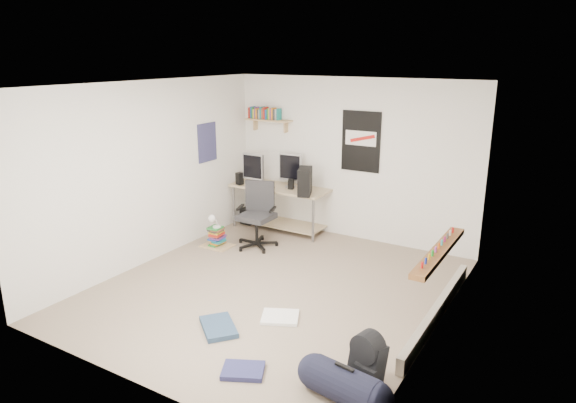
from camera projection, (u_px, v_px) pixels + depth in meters
The scene contains 26 objects.
floor at pixel (274, 289), 6.43m from camera, with size 4.00×4.50×0.01m, color gray.
ceiling at pixel (272, 84), 5.73m from camera, with size 4.00×4.50×0.01m, color white.
back_wall at pixel (352, 160), 7.93m from camera, with size 4.00×0.01×2.50m, color silver.
left_wall at pixel (151, 173), 7.07m from camera, with size 0.01×4.50×2.50m, color silver.
right_wall at pixel (444, 220), 5.09m from camera, with size 0.01×4.50×2.50m, color silver.
desk at pixel (281, 208), 8.53m from camera, with size 1.64×0.72×0.75m, color tan.
monitor_left at pixel (253, 173), 8.34m from camera, with size 0.38×0.10×0.42m, color #A7A6AC.
monitor_right at pixel (291, 174), 8.27m from camera, with size 0.40×0.10×0.44m, color #959599.
pc_tower at pixel (305, 181), 7.82m from camera, with size 0.19×0.40×0.41m, color black.
keyboard at pixel (262, 187), 8.26m from camera, with size 0.39×0.14×0.02m, color black.
speaker_left at pixel (240, 179), 8.45m from camera, with size 0.10×0.10×0.20m, color black.
speaker_right at pixel (291, 184), 8.18m from camera, with size 0.08×0.08×0.16m, color black.
office_chair at pixel (256, 216), 7.69m from camera, with size 0.65×0.65×0.99m, color #272729.
wall_shelf at pixel (269, 120), 8.41m from camera, with size 0.80×0.22×0.24m, color tan.
poster_back_wall at pixel (361, 142), 7.76m from camera, with size 0.62×0.03×0.92m, color black.
poster_left_wall at pixel (207, 142), 7.98m from camera, with size 0.02×0.42×0.60m, color navy.
window at pixel (448, 193), 5.30m from camera, with size 0.10×1.50×1.26m, color brown.
baseboard_heater at pixel (437, 311), 5.68m from camera, with size 0.08×2.50×0.18m, color #B7B2A8.
backpack at pixel (367, 363), 4.54m from camera, with size 0.29×0.23×0.39m, color black.
duffel_bag at pixel (344, 386), 4.32m from camera, with size 0.31×0.31×0.62m, color black.
tshirt at pixel (280, 317), 5.69m from camera, with size 0.40×0.34×0.04m, color white.
jeans_a at pixel (218, 327), 5.47m from camera, with size 0.51×0.32×0.06m, color navy.
jeans_b at pixel (243, 371), 4.72m from camera, with size 0.38×0.29×0.05m, color navy.
book_stack at pixel (217, 237), 7.79m from camera, with size 0.41×0.33×0.28m, color brown.
desk_lamp at pixel (217, 223), 7.70m from camera, with size 0.12×0.21×0.21m, color silver.
subwoofer at pixel (249, 215), 8.85m from camera, with size 0.23×0.23×0.26m, color black.
Camera 1 is at (3.17, -4.94, 2.84)m, focal length 32.00 mm.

